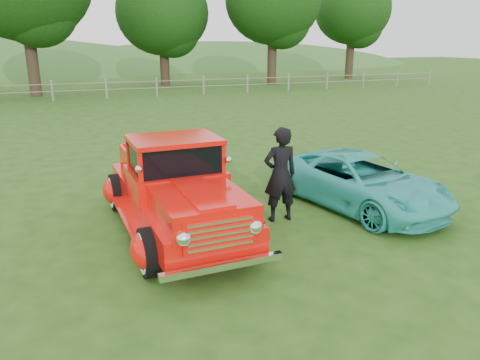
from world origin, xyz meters
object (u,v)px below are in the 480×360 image
object	(u,v)px
tree_near_east	(162,13)
tree_far_east	(353,10)
teal_sedan	(360,181)
man	(280,175)
tree_mid_east	(273,1)
red_pickup	(175,190)

from	to	relation	value
tree_near_east	tree_far_east	size ratio (longest dim) A/B	0.94
teal_sedan	man	size ratio (longest dim) A/B	2.19
tree_mid_east	teal_sedan	bearing A→B (deg)	-110.48
tree_far_east	red_pickup	distance (m)	37.30
tree_mid_east	tree_far_east	size ratio (longest dim) A/B	1.07
red_pickup	man	xyz separation A→B (m)	(2.02, -0.17, 0.13)
tree_far_east	teal_sedan	bearing A→B (deg)	-122.75
tree_near_east	teal_sedan	world-z (taller)	tree_near_east
red_pickup	teal_sedan	xyz separation A→B (m)	(3.92, -0.05, -0.23)
tree_mid_east	tree_near_east	bearing A→B (deg)	165.96
tree_near_east	tree_mid_east	bearing A→B (deg)	-14.04
tree_mid_east	tree_far_east	distance (m)	9.49
tree_far_east	red_pickup	size ratio (longest dim) A/B	1.75
teal_sedan	tree_mid_east	bearing A→B (deg)	56.47
tree_far_east	tree_near_east	bearing A→B (deg)	-176.63
tree_near_east	teal_sedan	size ratio (longest dim) A/B	2.06
tree_near_east	teal_sedan	distance (m)	28.64
tree_near_east	red_pickup	xyz separation A→B (m)	(-5.71, -28.15, -4.45)
man	tree_mid_east	bearing A→B (deg)	-112.51
tree_far_east	teal_sedan	xyz separation A→B (m)	(-18.78, -29.20, -5.30)
tree_far_east	red_pickup	world-z (taller)	tree_far_east
tree_mid_east	tree_far_east	bearing A→B (deg)	18.43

